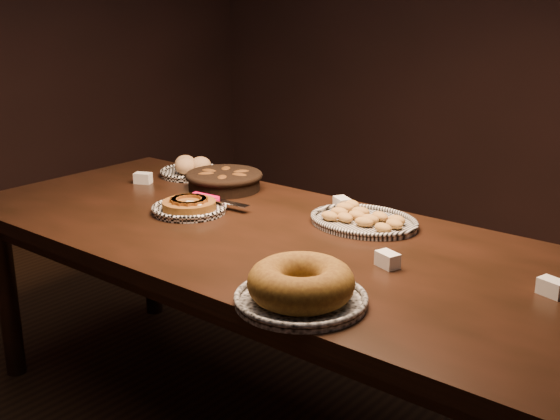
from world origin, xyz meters
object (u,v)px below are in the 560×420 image
Objects in this scene: madeleine_platter at (363,220)px; buffet_table at (271,254)px; apple_tart_plate at (190,207)px; bundt_cake_plate at (301,287)px.

buffet_table is at bearing -114.63° from madeleine_platter.
apple_tart_plate is (-0.39, -0.01, 0.09)m from buffet_table.
bundt_cake_plate reaches higher than buffet_table.
buffet_table is 0.35m from madeleine_platter.
bundt_cake_plate is at bearing -42.41° from buffet_table.
buffet_table is 0.58m from bundt_cake_plate.
bundt_cake_plate reaches higher than apple_tart_plate.
buffet_table is at bearing 23.27° from apple_tart_plate.
madeleine_platter is (0.19, 0.28, 0.09)m from buffet_table.
madeleine_platter is at bearing 55.67° from buffet_table.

